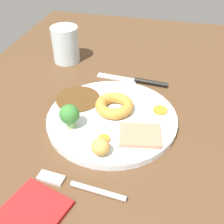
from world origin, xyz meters
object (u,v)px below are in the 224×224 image
(meat_slice_main, at_px, (140,135))
(roast_potato_left, at_px, (100,147))
(water_glass, at_px, (66,44))
(broccoli_floret, at_px, (70,115))
(folded_napkin, at_px, (28,217))
(fork, at_px, (77,185))
(yorkshire_pudding, at_px, (114,106))
(dinner_plate, at_px, (112,118))
(carrot_coin_front, at_px, (160,110))
(carrot_coin_back, at_px, (104,139))
(knife, at_px, (138,81))

(meat_slice_main, height_order, roast_potato_left, roast_potato_left)
(roast_potato_left, bearing_deg, water_glass, 29.72)
(broccoli_floret, bearing_deg, folded_napkin, -178.86)
(fork, bearing_deg, meat_slice_main, -117.75)
(broccoli_floret, bearing_deg, yorkshire_pudding, -45.82)
(dinner_plate, distance_m, fork, 0.18)
(meat_slice_main, distance_m, carrot_coin_front, 0.09)
(yorkshire_pudding, distance_m, broccoli_floret, 0.10)
(yorkshire_pudding, xyz_separation_m, fork, (-0.20, 0.02, -0.02))
(yorkshire_pudding, relative_size, broccoli_floret, 1.60)
(yorkshire_pudding, distance_m, folded_napkin, 0.28)
(carrot_coin_back, xyz_separation_m, knife, (0.24, -0.03, -0.01))
(carrot_coin_front, xyz_separation_m, folded_napkin, (-0.29, 0.16, -0.01))
(roast_potato_left, distance_m, broccoli_floret, 0.10)
(roast_potato_left, relative_size, broccoli_floret, 0.68)
(dinner_plate, bearing_deg, carrot_coin_back, -178.27)
(carrot_coin_back, height_order, broccoli_floret, broccoli_floret)
(fork, relative_size, folded_napkin, 1.39)
(meat_slice_main, xyz_separation_m, broccoli_floret, (-0.00, 0.14, 0.03))
(carrot_coin_front, height_order, fork, carrot_coin_front)
(broccoli_floret, distance_m, knife, 0.24)
(meat_slice_main, bearing_deg, water_glass, 42.27)
(meat_slice_main, distance_m, water_glass, 0.38)
(carrot_coin_back, bearing_deg, carrot_coin_front, -39.35)
(dinner_plate, xyz_separation_m, fork, (-0.18, 0.02, -0.00))
(carrot_coin_back, bearing_deg, yorkshire_pudding, 1.35)
(carrot_coin_back, distance_m, broccoli_floret, 0.08)
(meat_slice_main, height_order, carrot_coin_front, meat_slice_main)
(meat_slice_main, height_order, water_glass, water_glass)
(dinner_plate, height_order, folded_napkin, dinner_plate)
(knife, bearing_deg, fork, 87.23)
(broccoli_floret, height_order, water_glass, water_glass)
(folded_napkin, bearing_deg, dinner_plate, -15.29)
(meat_slice_main, distance_m, knife, 0.22)
(roast_potato_left, height_order, carrot_coin_front, roast_potato_left)
(carrot_coin_back, relative_size, water_glass, 0.23)
(knife, bearing_deg, yorkshire_pudding, 83.57)
(carrot_coin_front, bearing_deg, broccoli_floret, 118.77)
(carrot_coin_back, bearing_deg, broccoli_floret, 73.17)
(water_glass, height_order, folded_napkin, water_glass)
(carrot_coin_front, xyz_separation_m, knife, (0.12, 0.07, -0.01))
(carrot_coin_back, xyz_separation_m, water_glass, (0.31, 0.19, 0.03))
(carrot_coin_back, bearing_deg, water_glass, 31.89)
(meat_slice_main, bearing_deg, carrot_coin_front, -18.26)
(dinner_plate, bearing_deg, meat_slice_main, -126.29)
(water_glass, bearing_deg, folded_napkin, -165.88)
(broccoli_floret, xyz_separation_m, water_glass, (0.29, 0.12, 0.01))
(meat_slice_main, height_order, broccoli_floret, broccoli_floret)
(meat_slice_main, distance_m, folded_napkin, 0.24)
(roast_potato_left, bearing_deg, yorkshire_pudding, 2.29)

